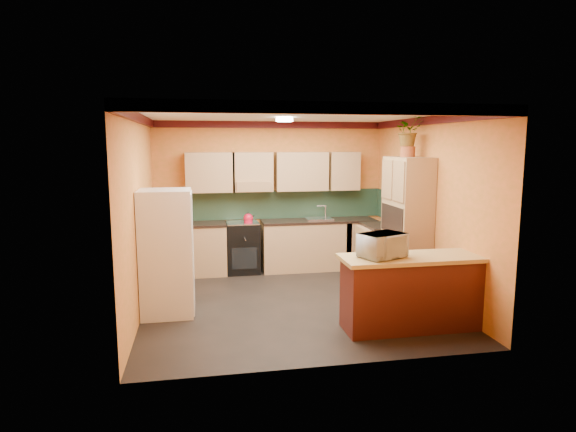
# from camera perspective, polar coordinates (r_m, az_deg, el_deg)

# --- Properties ---
(room_shell) EXTENTS (4.24, 4.24, 2.72)m
(room_shell) POSITION_cam_1_polar(r_m,az_deg,el_deg) (7.08, 0.20, 6.86)
(room_shell) COLOR black
(room_shell) RESTS_ON ground
(base_cabinets_back) EXTENTS (3.65, 0.60, 0.88)m
(base_cabinets_back) POSITION_cam_1_polar(r_m,az_deg,el_deg) (8.78, -1.31, -3.67)
(base_cabinets_back) COLOR #AC775A
(base_cabinets_back) RESTS_ON ground
(countertop_back) EXTENTS (3.65, 0.62, 0.04)m
(countertop_back) POSITION_cam_1_polar(r_m,az_deg,el_deg) (8.70, -1.32, -0.70)
(countertop_back) COLOR black
(countertop_back) RESTS_ON base_cabinets_back
(stove) EXTENTS (0.58, 0.58, 0.91)m
(stove) POSITION_cam_1_polar(r_m,az_deg,el_deg) (8.70, -5.39, -3.71)
(stove) COLOR black
(stove) RESTS_ON ground
(kettle) EXTENTS (0.18, 0.18, 0.18)m
(kettle) POSITION_cam_1_polar(r_m,az_deg,el_deg) (8.56, -4.74, -0.20)
(kettle) COLOR #AF0B24
(kettle) RESTS_ON stove
(sink) EXTENTS (0.48, 0.40, 0.03)m
(sink) POSITION_cam_1_polar(r_m,az_deg,el_deg) (8.85, 3.64, -0.33)
(sink) COLOR silver
(sink) RESTS_ON countertop_back
(base_cabinets_right) EXTENTS (0.60, 0.80, 0.88)m
(base_cabinets_right) POSITION_cam_1_polar(r_m,az_deg,el_deg) (8.52, 11.11, -4.22)
(base_cabinets_right) COLOR #AC775A
(base_cabinets_right) RESTS_ON ground
(countertop_right) EXTENTS (0.62, 0.80, 0.04)m
(countertop_right) POSITION_cam_1_polar(r_m,az_deg,el_deg) (8.43, 11.19, -1.16)
(countertop_right) COLOR black
(countertop_right) RESTS_ON base_cabinets_right
(fridge) EXTENTS (0.68, 0.66, 1.70)m
(fridge) POSITION_cam_1_polar(r_m,az_deg,el_deg) (6.68, -14.20, -4.23)
(fridge) COLOR white
(fridge) RESTS_ON ground
(pantry) EXTENTS (0.48, 0.90, 2.10)m
(pantry) POSITION_cam_1_polar(r_m,az_deg,el_deg) (7.67, 13.86, -1.07)
(pantry) COLOR #AC775A
(pantry) RESTS_ON ground
(fern_pot) EXTENTS (0.22, 0.22, 0.16)m
(fern_pot) POSITION_cam_1_polar(r_m,az_deg,el_deg) (7.61, 14.01, 7.41)
(fern_pot) COLOR #974724
(fern_pot) RESTS_ON pantry
(fern) EXTENTS (0.46, 0.41, 0.48)m
(fern) POSITION_cam_1_polar(r_m,az_deg,el_deg) (7.61, 14.10, 9.80)
(fern) COLOR #AC775A
(fern) RESTS_ON fern_pot
(breakfast_bar) EXTENTS (1.80, 0.55, 0.88)m
(breakfast_bar) POSITION_cam_1_polar(r_m,az_deg,el_deg) (6.29, 14.85, -8.93)
(breakfast_bar) COLOR #491E11
(breakfast_bar) RESTS_ON ground
(bar_top) EXTENTS (1.90, 0.65, 0.05)m
(bar_top) POSITION_cam_1_polar(r_m,az_deg,el_deg) (6.16, 15.02, -4.80)
(bar_top) COLOR tan
(bar_top) RESTS_ON breakfast_bar
(microwave) EXTENTS (0.64, 0.55, 0.30)m
(microwave) POSITION_cam_1_polar(r_m,az_deg,el_deg) (5.95, 11.13, -3.44)
(microwave) COLOR white
(microwave) RESTS_ON bar_top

